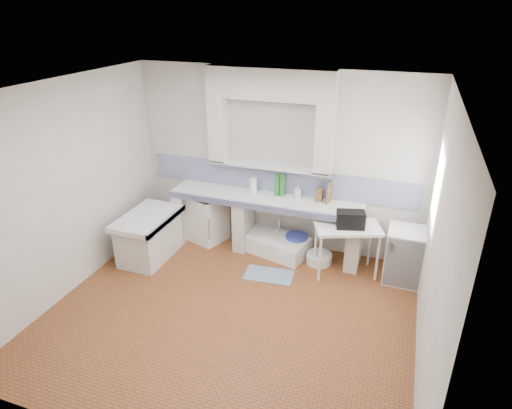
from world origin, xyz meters
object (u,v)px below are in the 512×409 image
(sink, at_px, (275,245))
(fridge, at_px, (404,255))
(stove, at_px, (207,218))
(side_table, at_px, (346,250))

(sink, height_order, fridge, fridge)
(stove, distance_m, fridge, 3.13)
(side_table, bearing_deg, stove, 152.39)
(stove, relative_size, side_table, 0.86)
(side_table, bearing_deg, fridge, -13.64)
(stove, height_order, fridge, fridge)
(sink, xyz_separation_m, fridge, (1.93, -0.13, 0.27))
(stove, bearing_deg, side_table, 12.66)
(fridge, bearing_deg, sink, 176.44)
(stove, relative_size, sink, 0.76)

